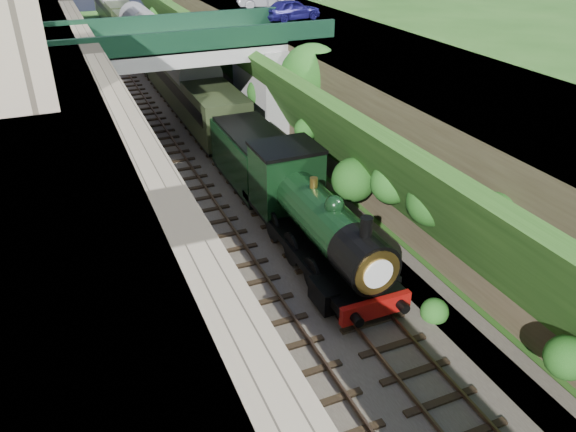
{
  "coord_description": "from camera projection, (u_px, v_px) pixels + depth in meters",
  "views": [
    {
      "loc": [
        -7.59,
        -9.74,
        13.0
      ],
      "look_at": [
        0.0,
        8.09,
        2.36
      ],
      "focal_mm": 35.0,
      "sensor_mm": 36.0,
      "label": 1
    }
  ],
  "objects": [
    {
      "name": "trackbed",
      "position": [
        208.0,
        160.0,
        32.8
      ],
      "size": [
        10.0,
        90.0,
        0.2
      ],
      "primitive_type": "cube",
      "color": "#473F38",
      "rests_on": "ground"
    },
    {
      "name": "locomotive",
      "position": [
        315.0,
        220.0,
        22.79
      ],
      "size": [
        3.1,
        10.23,
        3.83
      ],
      "color": "black",
      "rests_on": "trackbed"
    },
    {
      "name": "street_plateau_left",
      "position": [
        30.0,
        125.0,
        28.08
      ],
      "size": [
        6.0,
        90.0,
        7.0
      ],
      "primitive_type": "cube",
      "color": "#262628",
      "rests_on": "ground"
    },
    {
      "name": "car_blue",
      "position": [
        292.0,
        10.0,
        38.23
      ],
      "size": [
        4.34,
        2.42,
        1.39
      ],
      "primitive_type": "imported",
      "rotation": [
        0.0,
        0.0,
        1.77
      ],
      "color": "navy",
      "rests_on": "street_plateau_right"
    },
    {
      "name": "tree",
      "position": [
        312.0,
        78.0,
        31.45
      ],
      "size": [
        3.6,
        3.8,
        6.6
      ],
      "color": "black",
      "rests_on": "ground"
    },
    {
      "name": "coach_middle",
      "position": [
        142.0,
        38.0,
        53.98
      ],
      "size": [
        2.9,
        18.0,
        3.7
      ],
      "color": "black",
      "rests_on": "trackbed"
    },
    {
      "name": "coach_rear",
      "position": [
        114.0,
        10.0,
        69.14
      ],
      "size": [
        2.9,
        18.0,
        3.7
      ],
      "color": "black",
      "rests_on": "trackbed"
    },
    {
      "name": "embankment_slope",
      "position": [
        286.0,
        107.0,
        33.31
      ],
      "size": [
        4.68,
        90.0,
        6.44
      ],
      "color": "#1E4714",
      "rests_on": "ground"
    },
    {
      "name": "track_right",
      "position": [
        228.0,
        154.0,
        33.14
      ],
      "size": [
        2.5,
        90.0,
        0.2
      ],
      "color": "black",
      "rests_on": "trackbed"
    },
    {
      "name": "ground",
      "position": [
        394.0,
        405.0,
        16.72
      ],
      "size": [
        160.0,
        160.0,
        0.0
      ],
      "primitive_type": "plane",
      "color": "#1E4714",
      "rests_on": "ground"
    },
    {
      "name": "retaining_wall",
      "position": [
        102.0,
        116.0,
        29.28
      ],
      "size": [
        1.0,
        90.0,
        7.0
      ],
      "primitive_type": "cube",
      "color": "#756B56",
      "rests_on": "ground"
    },
    {
      "name": "road_bridge",
      "position": [
        201.0,
        74.0,
        34.44
      ],
      "size": [
        16.0,
        6.4,
        7.25
      ],
      "color": "gray",
      "rests_on": "ground"
    },
    {
      "name": "track_left",
      "position": [
        174.0,
        163.0,
        32.05
      ],
      "size": [
        2.5,
        90.0,
        0.2
      ],
      "color": "black",
      "rests_on": "trackbed"
    },
    {
      "name": "coach_front",
      "position": [
        191.0,
        89.0,
        38.82
      ],
      "size": [
        2.9,
        18.0,
        3.7
      ],
      "color": "black",
      "rests_on": "trackbed"
    },
    {
      "name": "street_plateau_right",
      "position": [
        354.0,
        91.0,
        34.61
      ],
      "size": [
        8.0,
        90.0,
        6.25
      ],
      "primitive_type": "cube",
      "color": "#262628",
      "rests_on": "ground"
    },
    {
      "name": "tender",
      "position": [
        253.0,
        160.0,
        28.86
      ],
      "size": [
        2.7,
        6.0,
        3.05
      ],
      "color": "black",
      "rests_on": "trackbed"
    }
  ]
}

